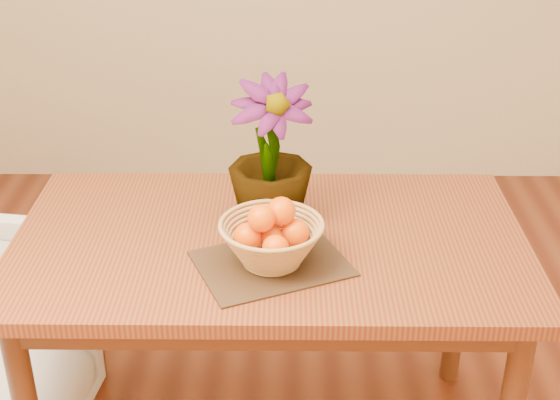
{
  "coord_description": "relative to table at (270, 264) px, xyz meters",
  "views": [
    {
      "loc": [
        0.04,
        -1.54,
        1.82
      ],
      "look_at": [
        0.03,
        0.23,
        0.9
      ],
      "focal_mm": 50.0,
      "sensor_mm": 36.0,
      "label": 1
    }
  ],
  "objects": [
    {
      "name": "table",
      "position": [
        0.0,
        0.0,
        0.0
      ],
      "size": [
        1.4,
        0.8,
        0.75
      ],
      "color": "brown",
      "rests_on": "floor"
    },
    {
      "name": "wicker_basket",
      "position": [
        0.01,
        -0.14,
        0.15
      ],
      "size": [
        0.27,
        0.27,
        0.11
      ],
      "color": "tan",
      "rests_on": "placemat"
    },
    {
      "name": "placemat",
      "position": [
        0.01,
        -0.14,
        0.09
      ],
      "size": [
        0.45,
        0.4,
        0.01
      ],
      "primitive_type": "cube",
      "rotation": [
        0.0,
        0.0,
        0.41
      ],
      "color": "#362413",
      "rests_on": "table"
    },
    {
      "name": "orange_pile",
      "position": [
        0.01,
        -0.14,
        0.19
      ],
      "size": [
        0.19,
        0.19,
        0.13
      ],
      "rotation": [
        0.0,
        0.0,
        -0.43
      ],
      "color": "#F94C04",
      "rests_on": "wicker_basket"
    },
    {
      "name": "potted_plant",
      "position": [
        0.0,
        0.09,
        0.29
      ],
      "size": [
        0.26,
        0.26,
        0.41
      ],
      "primitive_type": "imported",
      "rotation": [
        0.0,
        0.0,
        0.16
      ],
      "color": "#1C4D16",
      "rests_on": "table"
    }
  ]
}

